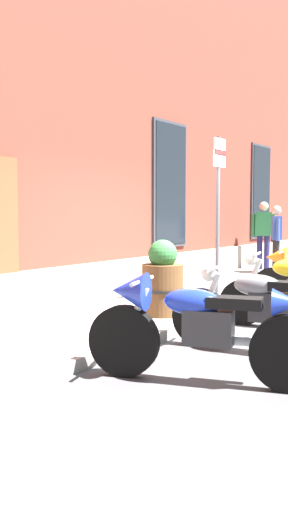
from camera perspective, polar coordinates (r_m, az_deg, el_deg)
name	(u,v)px	position (r m, az deg, el deg)	size (l,w,h in m)	color
ground_plane	(226,320)	(7.95, 8.58, -6.63)	(140.00, 140.00, 0.00)	#424244
sidewalk	(155,307)	(8.54, 1.21, -5.34)	(29.09, 2.44, 0.13)	gray
motorcycle_blue_sport	(194,324)	(4.93, 5.32, -7.09)	(0.85, 2.12, 0.99)	black
motorcycle_grey_naked	(264,310)	(6.09, 12.53, -5.58)	(0.63, 2.19, 0.94)	black
pedestrian_blue_top	(276,236)	(12.94, 13.74, 2.09)	(0.60, 0.43, 1.56)	black
pedestrian_striped_shirt	(264,231)	(13.75, 12.49, 2.54)	(0.37, 0.63, 1.67)	#1E1E4C
parking_sign	(218,196)	(8.62, 7.83, 6.26)	(0.36, 0.07, 2.58)	#4C4C51
barrel_planter	(163,282)	(7.44, 1.97, -2.77)	(0.60, 0.60, 1.04)	brown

